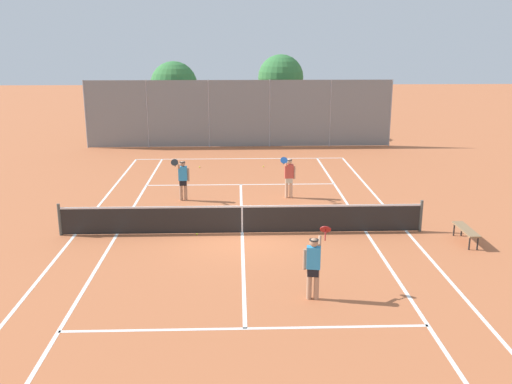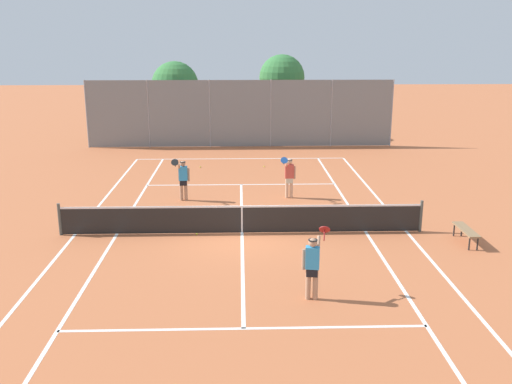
# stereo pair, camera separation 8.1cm
# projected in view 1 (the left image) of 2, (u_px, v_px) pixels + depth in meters

# --- Properties ---
(ground_plane) EXTENTS (120.00, 120.00, 0.00)m
(ground_plane) POSITION_uv_depth(u_px,v_px,m) (242.00, 233.00, 18.89)
(ground_plane) COLOR #BC663D
(court_line_markings) EXTENTS (11.10, 23.90, 0.01)m
(court_line_markings) POSITION_uv_depth(u_px,v_px,m) (242.00, 233.00, 18.89)
(court_line_markings) COLOR white
(court_line_markings) RESTS_ON ground
(tennis_net) EXTENTS (12.00, 0.10, 1.07)m
(tennis_net) POSITION_uv_depth(u_px,v_px,m) (242.00, 219.00, 18.75)
(tennis_net) COLOR #474C47
(tennis_net) RESTS_ON ground
(player_near_side) EXTENTS (0.76, 0.72, 1.77)m
(player_near_side) POSITION_uv_depth(u_px,v_px,m) (313.00, 264.00, 13.93)
(player_near_side) COLOR tan
(player_near_side) RESTS_ON ground
(player_far_left) EXTENTS (0.65, 0.75, 1.77)m
(player_far_left) POSITION_uv_depth(u_px,v_px,m) (183.00, 178.00, 22.41)
(player_far_left) COLOR tan
(player_far_left) RESTS_ON ground
(player_far_right) EXTENTS (0.65, 0.74, 1.77)m
(player_far_right) POSITION_uv_depth(u_px,v_px,m) (289.00, 175.00, 22.78)
(player_far_right) COLOR #D8A884
(player_far_right) RESTS_ON ground
(loose_tennis_ball_0) EXTENTS (0.07, 0.07, 0.07)m
(loose_tennis_ball_0) POSITION_uv_depth(u_px,v_px,m) (197.00, 234.00, 18.70)
(loose_tennis_ball_0) COLOR #D1DB33
(loose_tennis_ball_0) RESTS_ON ground
(loose_tennis_ball_1) EXTENTS (0.07, 0.07, 0.07)m
(loose_tennis_ball_1) POSITION_uv_depth(u_px,v_px,m) (200.00, 167.00, 28.27)
(loose_tennis_ball_1) COLOR #D1DB33
(loose_tennis_ball_1) RESTS_ON ground
(loose_tennis_ball_3) EXTENTS (0.07, 0.07, 0.07)m
(loose_tennis_ball_3) POSITION_uv_depth(u_px,v_px,m) (263.00, 166.00, 28.41)
(loose_tennis_ball_3) COLOR #D1DB33
(loose_tennis_ball_3) RESTS_ON ground
(courtside_bench) EXTENTS (0.36, 1.50, 0.47)m
(courtside_bench) POSITION_uv_depth(u_px,v_px,m) (466.00, 230.00, 17.93)
(courtside_bench) COLOR olive
(courtside_bench) RESTS_ON ground
(back_fence) EXTENTS (17.86, 0.08, 3.90)m
(back_fence) POSITION_uv_depth(u_px,v_px,m) (239.00, 114.00, 33.17)
(back_fence) COLOR gray
(back_fence) RESTS_ON ground
(tree_behind_left) EXTENTS (2.83, 2.83, 4.88)m
(tree_behind_left) POSITION_uv_depth(u_px,v_px,m) (174.00, 86.00, 34.24)
(tree_behind_left) COLOR brown
(tree_behind_left) RESTS_ON ground
(tree_behind_right) EXTENTS (2.87, 2.87, 5.22)m
(tree_behind_right) POSITION_uv_depth(u_px,v_px,m) (280.00, 79.00, 36.00)
(tree_behind_right) COLOR brown
(tree_behind_right) RESTS_ON ground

